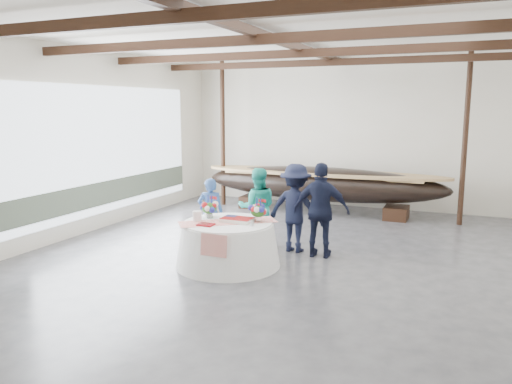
% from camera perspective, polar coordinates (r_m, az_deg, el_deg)
% --- Properties ---
extents(floor, '(10.00, 12.00, 0.01)m').
position_cam_1_polar(floor, '(10.49, 2.01, -7.40)').
color(floor, '#3D3D42').
rests_on(floor, ground).
extents(wall_back, '(10.00, 0.02, 4.50)m').
position_cam_1_polar(wall_back, '(15.80, 9.99, 6.55)').
color(wall_back, silver).
rests_on(wall_back, ground).
extents(wall_front, '(10.00, 0.02, 4.50)m').
position_cam_1_polar(wall_front, '(5.00, -23.51, -0.80)').
color(wall_front, silver).
rests_on(wall_front, ground).
extents(wall_left, '(0.02, 12.00, 4.50)m').
position_cam_1_polar(wall_left, '(12.74, -19.50, 5.40)').
color(wall_left, silver).
rests_on(wall_left, ground).
extents(ceiling, '(10.00, 12.00, 0.01)m').
position_cam_1_polar(ceiling, '(10.12, 2.17, 17.73)').
color(ceiling, white).
rests_on(ceiling, wall_back).
extents(pavilion_structure, '(9.80, 11.76, 4.50)m').
position_cam_1_polar(pavilion_structure, '(10.81, 3.71, 14.56)').
color(pavilion_structure, black).
rests_on(pavilion_structure, ground).
extents(open_bay, '(0.03, 7.00, 3.20)m').
position_cam_1_polar(open_bay, '(13.49, -16.37, 3.97)').
color(open_bay, silver).
rests_on(open_bay, ground).
extents(longboat_display, '(7.23, 1.45, 1.36)m').
position_cam_1_polar(longboat_display, '(14.68, 7.45, 0.95)').
color(longboat_display, black).
rests_on(longboat_display, ground).
extents(banquet_table, '(2.05, 2.05, 0.88)m').
position_cam_1_polar(banquet_table, '(9.84, -3.22, -5.92)').
color(banquet_table, white).
rests_on(banquet_table, ground).
extents(tabletop_items, '(1.83, 1.60, 0.40)m').
position_cam_1_polar(tabletop_items, '(9.85, -3.02, -2.39)').
color(tabletop_items, red).
rests_on(tabletop_items, banquet_table).
extents(guest_woman_blue, '(0.67, 0.56, 1.55)m').
position_cam_1_polar(guest_woman_blue, '(11.08, -5.21, -2.37)').
color(guest_woman_blue, '#2A4C88').
rests_on(guest_woman_blue, ground).
extents(guest_woman_teal, '(1.06, 0.96, 1.76)m').
position_cam_1_polar(guest_woman_teal, '(11.05, 0.16, -1.78)').
color(guest_woman_teal, '#22B19D').
rests_on(guest_woman_teal, ground).
extents(guest_man_left, '(1.26, 0.76, 1.90)m').
position_cam_1_polar(guest_man_left, '(10.70, 4.53, -1.83)').
color(guest_man_left, black).
rests_on(guest_man_left, ground).
extents(guest_man_right, '(1.20, 0.59, 1.97)m').
position_cam_1_polar(guest_man_right, '(10.33, 7.47, -2.10)').
color(guest_man_right, black).
rests_on(guest_man_right, ground).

